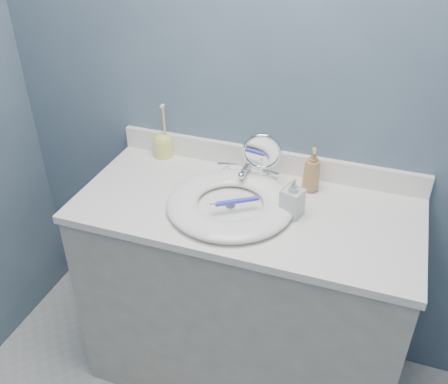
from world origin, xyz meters
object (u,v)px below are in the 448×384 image
at_px(soap_bottle_amber, 312,170).
at_px(soap_bottle_clear, 293,196).
at_px(makeup_mirror, 262,158).
at_px(toothbrush_holder, 163,144).

distance_m(soap_bottle_amber, soap_bottle_clear, 0.18).
bearing_deg(makeup_mirror, soap_bottle_amber, -3.08).
xyz_separation_m(makeup_mirror, soap_bottle_clear, (0.15, -0.15, -0.04)).
bearing_deg(soap_bottle_clear, makeup_mirror, 152.03).
bearing_deg(toothbrush_holder, soap_bottle_amber, -4.91).
height_order(makeup_mirror, soap_bottle_clear, makeup_mirror).
xyz_separation_m(soap_bottle_amber, toothbrush_holder, (-0.62, 0.05, -0.03)).
height_order(makeup_mirror, toothbrush_holder, toothbrush_holder).
distance_m(makeup_mirror, toothbrush_holder, 0.45).
bearing_deg(soap_bottle_clear, soap_bottle_amber, 97.24).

